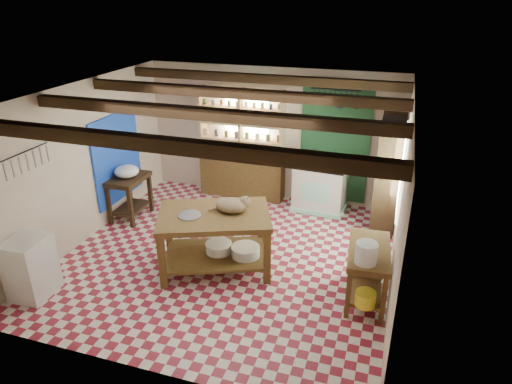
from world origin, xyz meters
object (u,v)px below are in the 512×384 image
(right_counter, at_px, (367,273))
(stove, at_px, (320,187))
(prep_table, at_px, (130,197))
(cat, at_px, (231,205))
(work_table, at_px, (215,241))
(white_cabinet, at_px, (31,267))

(right_counter, bearing_deg, stove, 109.46)
(prep_table, height_order, cat, cat)
(work_table, xyz_separation_m, prep_table, (-2.13, 1.07, -0.05))
(cat, bearing_deg, stove, 36.41)
(prep_table, xyz_separation_m, white_cabinet, (-0.02, -2.46, 0.03))
(prep_table, relative_size, cat, 1.78)
(work_table, relative_size, right_counter, 1.49)
(work_table, height_order, stove, stove)
(white_cabinet, relative_size, cat, 1.89)
(work_table, relative_size, stove, 1.68)
(stove, height_order, white_cabinet, stove)
(white_cabinet, distance_m, cat, 2.88)
(white_cabinet, bearing_deg, right_counter, 13.91)
(stove, relative_size, cat, 2.10)
(white_cabinet, xyz_separation_m, cat, (2.37, 1.53, 0.59))
(right_counter, height_order, cat, cat)
(work_table, relative_size, prep_table, 1.99)
(white_cabinet, bearing_deg, stove, 46.86)
(prep_table, xyz_separation_m, cat, (2.35, -0.93, 0.61))
(white_cabinet, distance_m, right_counter, 4.59)
(work_table, bearing_deg, prep_table, 131.28)
(right_counter, bearing_deg, work_table, 174.10)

